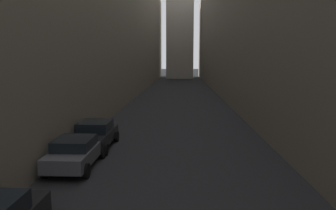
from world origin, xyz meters
TOP-DOWN VIEW (x-y plane):
  - ground_plane at (0.00, 48.00)m, footprint 264.00×264.00m
  - building_block_left at (-12.60, 50.00)m, footprint 14.19×108.00m
  - building_block_right at (10.68, 50.00)m, footprint 10.37×108.00m
  - parked_car_left_third at (-4.40, 19.66)m, footprint 1.96×4.13m
  - parked_car_left_far at (-4.40, 23.04)m, footprint 2.05×4.31m

SIDE VIEW (x-z plane):
  - ground_plane at x=0.00m, z-range 0.00..0.00m
  - parked_car_left_third at x=-4.40m, z-range 0.04..1.43m
  - parked_car_left_far at x=-4.40m, z-range 0.03..1.51m
  - building_block_right at x=10.68m, z-range 0.00..20.50m
  - building_block_left at x=-12.60m, z-range 0.00..21.24m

